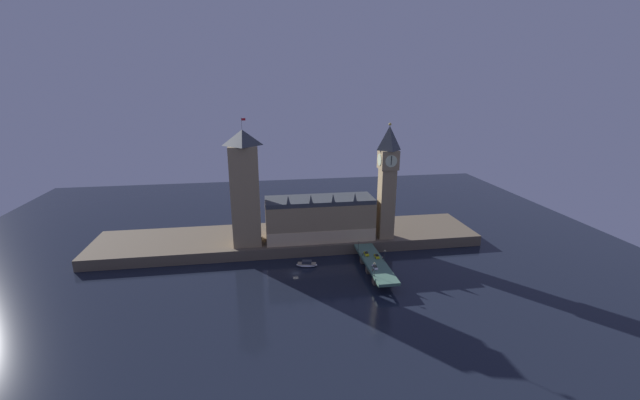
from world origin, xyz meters
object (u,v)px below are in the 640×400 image
(victoria_tower, at_px, (245,188))
(street_lamp_near, at_px, (374,268))
(car_southbound_trail, at_px, (377,256))
(pedestrian_far_rail, at_px, (362,254))
(pedestrian_near_rail, at_px, (372,270))
(street_lamp_mid, at_px, (385,254))
(boat_upstream, at_px, (307,264))
(car_northbound_lead, at_px, (366,254))
(car_northbound_trail, at_px, (375,267))
(clock_tower, at_px, (387,179))
(street_lamp_far, at_px, (358,244))
(pedestrian_mid_walk, at_px, (382,258))

(victoria_tower, distance_m, street_lamp_near, 80.52)
(car_southbound_trail, height_order, pedestrian_far_rail, pedestrian_far_rail)
(victoria_tower, xyz_separation_m, pedestrian_near_rail, (58.48, -44.64, -30.66))
(street_lamp_near, distance_m, street_lamp_mid, 17.64)
(pedestrian_far_rail, xyz_separation_m, boat_upstream, (-28.36, 4.15, -5.55))
(car_northbound_lead, height_order, street_lamp_near, street_lamp_near)
(car_northbound_lead, bearing_deg, car_northbound_trail, -90.00)
(car_northbound_lead, xyz_separation_m, pedestrian_far_rail, (-2.23, -0.43, 0.10))
(street_lamp_near, bearing_deg, car_northbound_trail, 70.48)
(pedestrian_near_rail, relative_size, street_lamp_near, 0.23)
(clock_tower, distance_m, pedestrian_far_rail, 44.95)
(car_northbound_trail, distance_m, boat_upstream, 36.56)
(clock_tower, height_order, victoria_tower, victoria_tower)
(car_southbound_trail, xyz_separation_m, pedestrian_near_rail, (-6.69, -15.30, 0.18))
(victoria_tower, bearing_deg, boat_upstream, -36.08)
(car_northbound_trail, distance_m, street_lamp_far, 22.40)
(car_northbound_lead, distance_m, street_lamp_mid, 11.30)
(pedestrian_far_rail, height_order, street_lamp_mid, street_lamp_mid)
(car_northbound_lead, distance_m, pedestrian_mid_walk, 9.16)
(street_lamp_near, relative_size, street_lamp_mid, 1.13)
(car_northbound_trail, bearing_deg, street_lamp_mid, 45.87)
(street_lamp_near, bearing_deg, car_northbound_lead, 83.48)
(car_northbound_trail, distance_m, pedestrian_mid_walk, 11.47)
(clock_tower, relative_size, pedestrian_near_rail, 40.80)
(car_northbound_lead, xyz_separation_m, street_lamp_far, (-2.63, 6.45, 3.01))
(car_northbound_lead, bearing_deg, street_lamp_mid, -49.43)
(pedestrian_near_rail, bearing_deg, pedestrian_far_rail, 90.00)
(street_lamp_mid, bearing_deg, pedestrian_mid_walk, 101.23)
(victoria_tower, relative_size, car_southbound_trail, 15.35)
(car_northbound_trail, xyz_separation_m, street_lamp_far, (-2.63, 22.02, 3.11))
(pedestrian_near_rail, xyz_separation_m, pedestrian_mid_walk, (8.91, 12.71, -0.01))
(pedestrian_near_rail, bearing_deg, boat_upstream, 141.34)
(pedestrian_mid_walk, distance_m, street_lamp_mid, 3.57)
(victoria_tower, relative_size, boat_upstream, 5.97)
(car_southbound_trail, distance_m, pedestrian_mid_walk, 3.42)
(car_northbound_trail, bearing_deg, car_southbound_trail, 69.47)
(car_northbound_trail, height_order, pedestrian_mid_walk, pedestrian_mid_walk)
(victoria_tower, height_order, car_northbound_lead, victoria_tower)
(clock_tower, relative_size, pedestrian_far_rail, 40.76)
(victoria_tower, xyz_separation_m, pedestrian_far_rail, (58.48, -26.10, -30.66))
(street_lamp_near, bearing_deg, street_lamp_mid, 56.58)
(pedestrian_mid_walk, bearing_deg, clock_tower, 70.33)
(car_northbound_trail, distance_m, pedestrian_near_rail, 4.06)
(pedestrian_far_rail, height_order, street_lamp_far, street_lamp_far)
(pedestrian_far_rail, distance_m, street_lamp_mid, 12.52)
(car_northbound_lead, bearing_deg, pedestrian_near_rail, -96.70)
(pedestrian_near_rail, distance_m, street_lamp_mid, 14.48)
(victoria_tower, height_order, street_lamp_near, victoria_tower)
(car_southbound_trail, relative_size, street_lamp_far, 0.74)
(pedestrian_mid_walk, bearing_deg, car_northbound_lead, 136.88)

